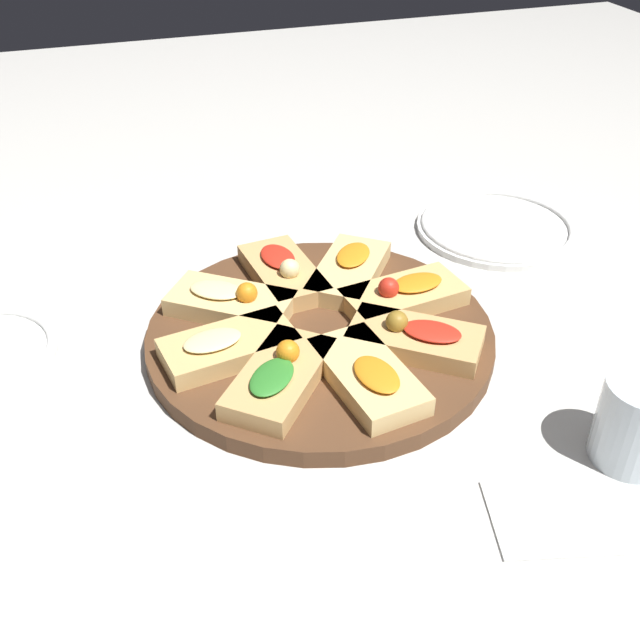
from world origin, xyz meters
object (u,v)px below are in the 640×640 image
at_px(plate_right, 496,227).
at_px(napkin_stack, 549,516).
at_px(water_glass, 638,421).
at_px(serving_board, 320,335).

bearing_deg(plate_right, napkin_stack, -113.94).
bearing_deg(water_glass, napkin_stack, -159.11).
distance_m(water_glass, napkin_stack, 0.14).
bearing_deg(napkin_stack, serving_board, 110.01).
distance_m(serving_board, water_glass, 0.38).
relative_size(serving_board, water_glass, 4.47).
height_order(serving_board, napkin_stack, serving_board).
distance_m(serving_board, plate_right, 0.41).
height_order(serving_board, water_glass, water_glass).
xyz_separation_m(serving_board, water_glass, (0.25, -0.29, 0.04)).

